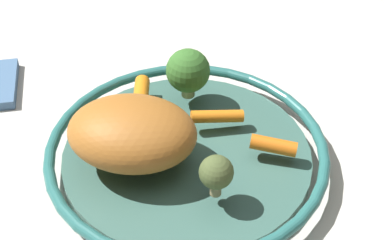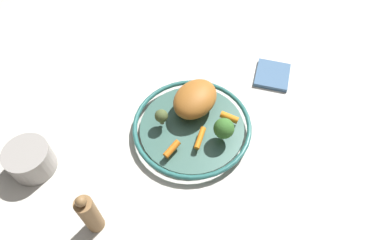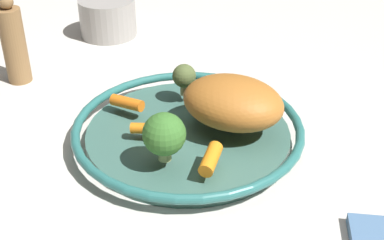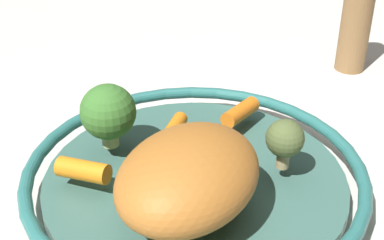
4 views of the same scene
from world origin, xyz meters
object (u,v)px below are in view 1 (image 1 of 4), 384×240
baby_carrot_left (273,145)px  broccoli_floret_small (216,173)px  roast_chicken_piece (132,133)px  baby_carrot_back (217,116)px  serving_bowl (187,153)px  baby_carrot_right (141,92)px  broccoli_floret_large (188,71)px

baby_carrot_left → broccoli_floret_small: size_ratio=1.05×
roast_chicken_piece → baby_carrot_left: (0.07, -0.15, -0.03)m
baby_carrot_back → baby_carrot_left: (-0.03, -0.08, 0.00)m
serving_bowl → baby_carrot_left: size_ratio=6.30×
serving_bowl → broccoli_floret_small: bearing=-137.4°
baby_carrot_left → roast_chicken_piece: bearing=113.2°
baby_carrot_right → broccoli_floret_small: size_ratio=1.01×
roast_chicken_piece → baby_carrot_right: bearing=20.0°
serving_bowl → broccoli_floret_small: 0.10m
baby_carrot_back → baby_carrot_right: baby_carrot_right is taller
baby_carrot_right → broccoli_floret_small: (-0.13, -0.15, 0.02)m
roast_chicken_piece → serving_bowl: bearing=-52.0°
baby_carrot_right → baby_carrot_left: baby_carrot_right is taller
serving_bowl → baby_carrot_back: 0.06m
baby_carrot_left → broccoli_floret_small: 0.10m
baby_carrot_back → broccoli_floret_large: 0.07m
baby_carrot_left → broccoli_floret_large: broccoli_floret_large is taller
serving_bowl → roast_chicken_piece: (-0.04, 0.05, 0.05)m
roast_chicken_piece → baby_carrot_back: (0.09, -0.07, -0.03)m
baby_carrot_back → baby_carrot_right: 0.11m
baby_carrot_right → baby_carrot_left: (-0.04, -0.19, -0.00)m
broccoli_floret_small → broccoli_floret_large: bearing=30.8°
broccoli_floret_large → baby_carrot_back: bearing=-124.9°
roast_chicken_piece → baby_carrot_left: bearing=-66.8°
roast_chicken_piece → broccoli_floret_small: 0.11m
serving_bowl → baby_carrot_left: baby_carrot_left is taller
baby_carrot_right → baby_carrot_left: 0.20m
roast_chicken_piece → broccoli_floret_large: (0.13, -0.02, 0.00)m
serving_bowl → baby_carrot_left: bearing=-76.1°
serving_bowl → baby_carrot_back: bearing=-21.1°
serving_bowl → baby_carrot_right: baby_carrot_right is taller
roast_chicken_piece → baby_carrot_right: 0.11m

